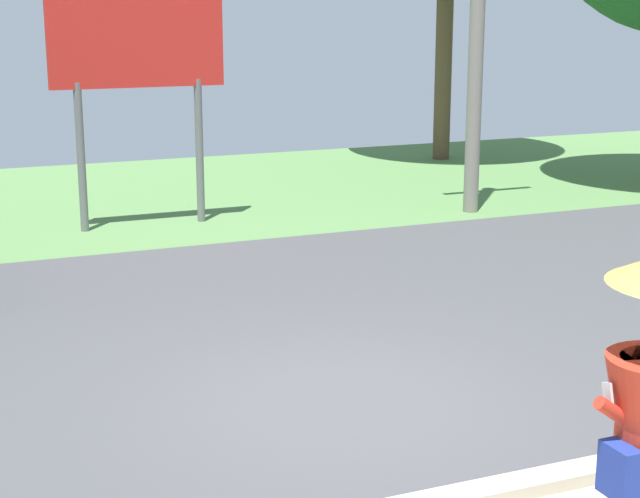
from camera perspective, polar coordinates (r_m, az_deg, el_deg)
ground_plane at (r=11.40m, az=-4.77°, el=-3.55°), size 40.00×22.00×0.20m
roadside_billboard at (r=15.34m, az=-10.25°, el=10.62°), size 2.60×0.12×3.50m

